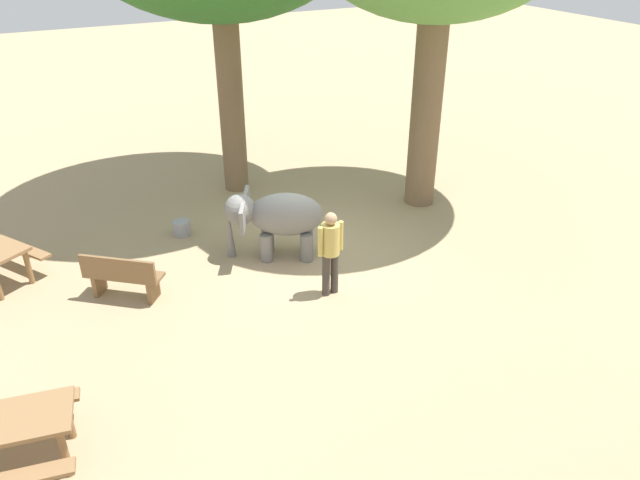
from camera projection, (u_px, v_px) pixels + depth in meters
name	position (u px, v px, depth m)	size (l,w,h in m)	color
ground_plane	(308.00, 252.00, 12.34)	(60.00, 60.00, 0.00)	tan
elephant	(276.00, 217.00, 11.80)	(1.91, 1.61, 1.35)	slate
person_handler	(331.00, 248.00, 10.57)	(0.51, 0.32, 1.62)	#3F3833
wooden_bench	(122.00, 276.00, 10.65)	(1.35, 1.18, 0.88)	brown
picnic_table_near	(10.00, 432.00, 7.31)	(1.73, 1.72, 0.78)	olive
feed_bucket	(182.00, 228.00, 12.91)	(0.36, 0.36, 0.32)	gray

